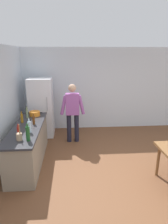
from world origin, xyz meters
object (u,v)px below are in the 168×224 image
(refrigerator, at_px, (41,108))
(bottle_oil_amber, at_px, (22,118))
(bottle_sauce_red, at_px, (18,131))
(utensil_jar, at_px, (19,136))
(bottle_beer_brown, at_px, (34,120))
(bottle_water_clear, at_px, (29,127))
(bottle_wine_green, at_px, (28,134))
(bottle_vinegar_tall, at_px, (27,113))
(person, at_px, (73,110))
(cooking_pot, at_px, (35,114))

(refrigerator, bearing_deg, bottle_oil_amber, -101.71)
(bottle_sauce_red, bearing_deg, utensil_jar, -73.08)
(bottle_beer_brown, bearing_deg, bottle_water_clear, -90.10)
(bottle_wine_green, distance_m, bottle_sauce_red, 0.37)
(bottle_beer_brown, height_order, bottle_water_clear, bottle_water_clear)
(refrigerator, bearing_deg, bottle_vinegar_tall, -102.86)
(bottle_sauce_red, bearing_deg, bottle_beer_brown, 72.60)
(person, xyz_separation_m, bottle_water_clear, (-0.92, -1.40, 0.05))
(bottle_wine_green, bearing_deg, person, 64.42)
(person, relative_size, cooking_pot, 4.25)
(bottle_oil_amber, xyz_separation_m, bottle_vinegar_tall, (0.05, 0.35, 0.02))
(bottle_oil_amber, bearing_deg, bottle_wine_green, -70.95)
(person, xyz_separation_m, bottle_vinegar_tall, (-1.17, -0.42, 0.06))
(cooking_pot, xyz_separation_m, bottle_sauce_red, (-0.10, -1.29, 0.04))
(refrigerator, xyz_separation_m, bottle_water_clear, (0.03, -1.95, 0.13))
(bottle_beer_brown, height_order, bottle_vinegar_tall, bottle_vinegar_tall)
(bottle_vinegar_tall, bearing_deg, bottle_wine_green, -77.48)
(bottle_vinegar_tall, bearing_deg, refrigerator, 77.14)
(refrigerator, height_order, utensil_jar, refrigerator)
(refrigerator, relative_size, utensil_jar, 5.62)
(refrigerator, height_order, bottle_wine_green, refrigerator)
(cooking_pot, height_order, bottle_sauce_red, bottle_sauce_red)
(bottle_beer_brown, bearing_deg, cooking_pot, 98.15)
(refrigerator, xyz_separation_m, bottle_beer_brown, (0.03, -1.47, 0.11))
(bottle_oil_amber, bearing_deg, bottle_sauce_red, -81.57)
(bottle_oil_amber, height_order, bottle_vinegar_tall, bottle_vinegar_tall)
(refrigerator, bearing_deg, bottle_sauce_red, -94.38)
(bottle_sauce_red, bearing_deg, person, 54.13)
(person, relative_size, bottle_vinegar_tall, 5.31)
(utensil_jar, distance_m, bottle_water_clear, 0.39)
(refrigerator, xyz_separation_m, bottle_wine_green, (0.09, -2.36, 0.15))
(bottle_beer_brown, distance_m, bottle_wine_green, 0.89)
(bottle_sauce_red, bearing_deg, bottle_water_clear, 35.04)
(utensil_jar, bearing_deg, refrigerator, 87.85)
(bottle_beer_brown, distance_m, bottle_vinegar_tall, 0.56)
(bottle_vinegar_tall, height_order, bottle_sauce_red, bottle_vinegar_tall)
(cooking_pot, relative_size, utensil_jar, 1.25)
(refrigerator, relative_size, person, 1.06)
(bottle_oil_amber, height_order, bottle_water_clear, bottle_water_clear)
(bottle_oil_amber, bearing_deg, bottle_vinegar_tall, 81.55)
(cooking_pot, bearing_deg, bottle_beer_brown, -81.85)
(bottle_wine_green, distance_m, bottle_oil_amber, 1.10)
(person, height_order, utensil_jar, person)
(bottle_water_clear, bearing_deg, cooking_pot, 94.74)
(bottle_wine_green, height_order, bottle_oil_amber, bottle_wine_green)
(bottle_beer_brown, bearing_deg, person, 45.07)
(bottle_beer_brown, height_order, bottle_wine_green, bottle_wine_green)
(refrigerator, relative_size, bottle_water_clear, 6.00)
(refrigerator, distance_m, bottle_sauce_red, 2.10)
(bottle_wine_green, xyz_separation_m, bottle_oil_amber, (-0.36, 1.04, -0.03))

